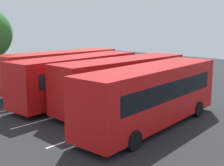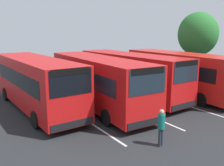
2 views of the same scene
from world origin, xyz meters
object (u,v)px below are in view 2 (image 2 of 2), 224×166
Objects in this scene: bus_center_left at (98,80)px; depot_tree at (198,34)px; pedestrian at (161,125)px; bus_far_left at (36,82)px; bus_far_right at (179,72)px; bus_center_right at (130,74)px.

bus_center_left is 13.79m from depot_tree.
bus_far_left is at bearing 6.74° from pedestrian.
pedestrian is (6.62, -7.35, -0.82)m from bus_far_right.
bus_far_left and bus_center_right have the same top height.
depot_tree is at bearing 103.68° from bus_center_left.
bus_far_right is at bearing 66.54° from bus_center_right.
bus_far_right is at bearing 75.61° from bus_far_left.
bus_far_right is at bearing -58.36° from depot_tree.
depot_tree reaches higher than bus_far_left.
bus_center_right is 10.36m from depot_tree.
bus_center_left reaches higher than pedestrian.
bus_center_right and bus_far_right have the same top height.
bus_center_left is at bearing -76.74° from bus_center_right.
bus_center_left is at bearing -18.00° from pedestrian.
bus_far_left is at bearing -99.91° from bus_far_right.
depot_tree is (-3.57, 5.79, 2.90)m from bus_far_right.
bus_far_right is 1.52× the size of depot_tree.
bus_far_left reaches higher than pedestrian.
bus_center_right is 4.04m from bus_far_right.
pedestrian is at bearing -2.90° from bus_center_left.
bus_center_left is 0.99× the size of bus_center_right.
depot_tree is at bearing 97.43° from bus_center_right.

